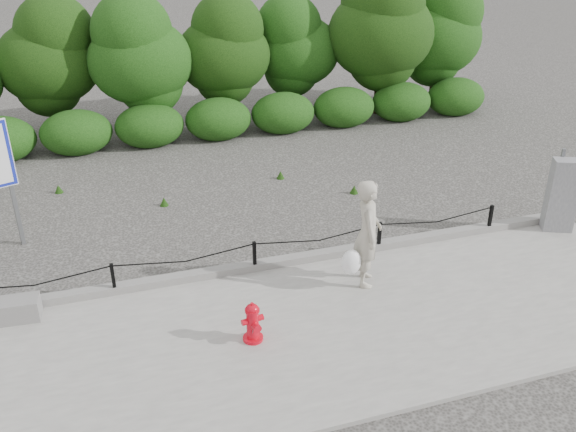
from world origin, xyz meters
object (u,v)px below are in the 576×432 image
(utility_cabinet, at_px, (562,195))
(pedestrian, at_px, (367,235))
(fire_hydrant, at_px, (253,323))
(concrete_block, at_px, (3,311))

(utility_cabinet, bearing_deg, pedestrian, -147.81)
(fire_hydrant, relative_size, pedestrian, 0.34)
(concrete_block, bearing_deg, pedestrian, -6.89)
(pedestrian, distance_m, concrete_block, 6.09)
(fire_hydrant, bearing_deg, pedestrian, 13.76)
(pedestrian, distance_m, utility_cabinet, 4.70)
(fire_hydrant, height_order, pedestrian, pedestrian)
(concrete_block, bearing_deg, fire_hydrant, -24.86)
(pedestrian, relative_size, utility_cabinet, 1.15)
(fire_hydrant, xyz_separation_m, utility_cabinet, (6.96, 1.64, 0.45))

